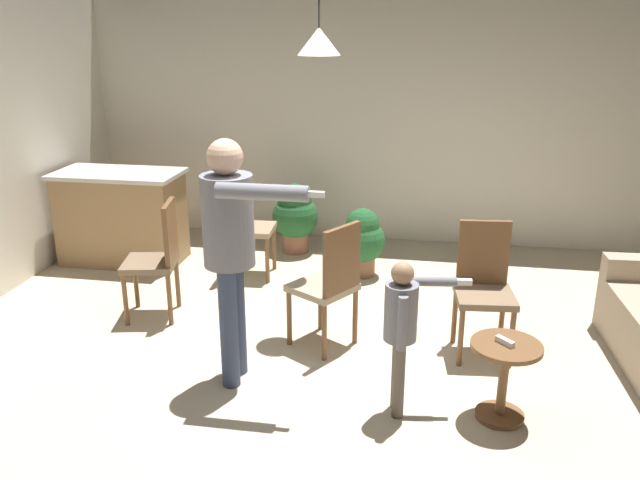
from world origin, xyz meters
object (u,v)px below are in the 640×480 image
(dining_chair_by_counter, at_px, (330,281))
(spare_remote_on_table, at_px, (505,342))
(dining_chair_spare, at_px, (244,222))
(person_adult, at_px, (231,237))
(dining_chair_centre_back, at_px, (158,255))
(person_child, at_px, (402,321))
(potted_plant_corner, at_px, (295,215))
(dining_chair_near_wall, at_px, (484,284))
(kitchen_counter, at_px, (122,217))
(potted_plant_by_wall, at_px, (362,239))
(side_table_by_couch, at_px, (504,372))

(dining_chair_by_counter, distance_m, spare_remote_on_table, 1.42)
(dining_chair_by_counter, height_order, dining_chair_spare, same)
(person_adult, distance_m, dining_chair_centre_back, 1.38)
(person_child, xyz_separation_m, dining_chair_centre_back, (-2.07, 1.10, -0.10))
(person_child, height_order, spare_remote_on_table, person_child)
(person_child, height_order, potted_plant_corner, person_child)
(dining_chair_near_wall, distance_m, dining_chair_centre_back, 2.63)
(kitchen_counter, distance_m, dining_chair_spare, 1.36)
(kitchen_counter, relative_size, potted_plant_by_wall, 1.85)
(dining_chair_near_wall, relative_size, potted_plant_by_wall, 1.47)
(dining_chair_by_counter, relative_size, dining_chair_centre_back, 1.00)
(dining_chair_by_counter, bearing_deg, kitchen_counter, 90.12)
(dining_chair_by_counter, relative_size, spare_remote_on_table, 7.69)
(person_child, bearing_deg, kitchen_counter, -135.15)
(person_child, distance_m, dining_chair_near_wall, 1.09)
(kitchen_counter, relative_size, dining_chair_near_wall, 1.26)
(dining_chair_centre_back, distance_m, potted_plant_corner, 1.95)
(kitchen_counter, xyz_separation_m, side_table_by_couch, (3.62, -2.24, -0.15))
(dining_chair_by_counter, height_order, dining_chair_near_wall, same)
(dining_chair_near_wall, xyz_separation_m, dining_chair_spare, (-2.19, 1.19, 0.00))
(kitchen_counter, height_order, dining_chair_near_wall, dining_chair_near_wall)
(potted_plant_corner, bearing_deg, side_table_by_couch, -55.71)
(kitchen_counter, xyz_separation_m, person_child, (2.98, -2.28, 0.16))
(dining_chair_spare, relative_size, spare_remote_on_table, 7.69)
(kitchen_counter, xyz_separation_m, spare_remote_on_table, (3.61, -2.24, 0.06))
(dining_chair_centre_back, bearing_deg, dining_chair_spare, -34.72)
(dining_chair_spare, height_order, spare_remote_on_table, dining_chair_spare)
(person_adult, xyz_separation_m, dining_chair_by_counter, (0.57, 0.57, -0.51))
(dining_chair_spare, bearing_deg, potted_plant_corner, 151.89)
(spare_remote_on_table, bearing_deg, side_table_by_couch, 12.62)
(person_child, distance_m, spare_remote_on_table, 0.64)
(spare_remote_on_table, bearing_deg, potted_plant_by_wall, 116.40)
(person_adult, relative_size, person_child, 1.65)
(kitchen_counter, xyz_separation_m, dining_chair_near_wall, (3.53, -1.35, 0.07))
(kitchen_counter, bearing_deg, person_child, -37.48)
(dining_chair_near_wall, bearing_deg, dining_chair_spare, -34.21)
(dining_chair_centre_back, bearing_deg, kitchen_counter, 25.83)
(potted_plant_corner, bearing_deg, dining_chair_centre_back, -113.80)
(dining_chair_spare, xyz_separation_m, potted_plant_by_wall, (1.13, 0.19, -0.17))
(dining_chair_spare, bearing_deg, dining_chair_by_counter, 34.83)
(dining_chair_near_wall, height_order, potted_plant_by_wall, dining_chair_near_wall)
(dining_chair_by_counter, bearing_deg, potted_plant_corner, 50.85)
(dining_chair_centre_back, distance_m, dining_chair_spare, 1.12)
(person_adult, xyz_separation_m, dining_chair_near_wall, (1.70, 0.72, -0.51))
(side_table_by_couch, distance_m, person_child, 0.71)
(person_adult, bearing_deg, dining_chair_spare, -166.00)
(dining_chair_near_wall, relative_size, dining_chair_spare, 1.00)
(dining_chair_spare, bearing_deg, dining_chair_near_wall, 58.09)
(person_adult, bearing_deg, dining_chair_near_wall, 112.71)
(side_table_by_couch, height_order, spare_remote_on_table, spare_remote_on_table)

